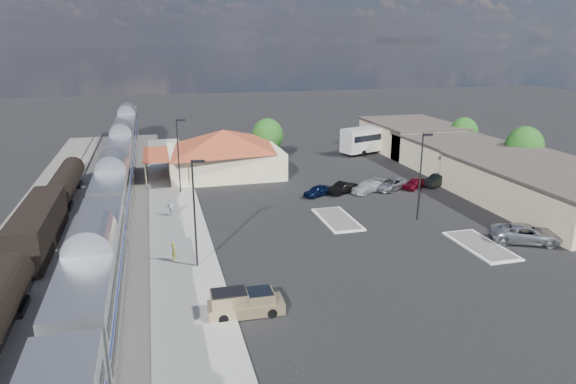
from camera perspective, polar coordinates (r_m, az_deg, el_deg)
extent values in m
plane|color=black|center=(50.14, 1.97, -4.27)|extent=(280.00, 280.00, 0.00)
cube|color=#4C4944|center=(56.22, -21.56, -3.07)|extent=(16.00, 100.00, 0.12)
cube|color=gray|center=(53.86, -12.25, -3.06)|extent=(5.50, 92.00, 0.18)
cube|color=silver|center=(35.88, -20.64, -8.82)|extent=(3.00, 20.00, 5.00)
cube|color=black|center=(37.09, -20.20, -12.68)|extent=(2.20, 16.00, 0.60)
cube|color=silver|center=(55.60, -18.76, 0.25)|extent=(3.00, 20.00, 5.00)
cube|color=black|center=(56.39, -18.50, -2.44)|extent=(2.20, 16.00, 0.60)
cube|color=silver|center=(76.01, -17.87, 4.51)|extent=(3.00, 20.00, 5.00)
cube|color=black|center=(76.59, -17.70, 2.50)|extent=(2.20, 16.00, 0.60)
cube|color=silver|center=(96.68, -17.36, 6.96)|extent=(3.00, 20.00, 5.00)
cube|color=black|center=(97.13, -17.23, 5.37)|extent=(2.20, 16.00, 0.60)
cube|color=black|center=(49.89, -26.01, -3.42)|extent=(2.80, 14.00, 3.60)
cube|color=black|center=(50.52, -25.74, -5.45)|extent=(2.20, 12.00, 0.60)
cylinder|color=black|center=(65.03, -23.51, 1.15)|extent=(2.80, 14.00, 2.80)
cube|color=black|center=(65.49, -23.33, -0.37)|extent=(2.20, 12.00, 0.60)
cube|color=beige|center=(71.28, -7.09, 3.40)|extent=(15.00, 12.00, 3.60)
pyramid|color=#983321|center=(70.65, -7.17, 5.85)|extent=(15.30, 12.24, 2.60)
cube|color=#983321|center=(70.36, -14.50, 4.08)|extent=(3.20, 9.60, 0.25)
cube|color=#C6B28C|center=(63.20, 27.10, 0.28)|extent=(14.00, 22.00, 4.20)
cube|color=#3F3833|center=(62.68, 27.36, 2.26)|extent=(14.40, 22.40, 0.30)
cube|color=#C6B28C|center=(77.05, 18.33, 3.82)|extent=(12.00, 18.00, 4.00)
cube|color=#3F3833|center=(76.64, 18.47, 5.39)|extent=(12.40, 18.40, 0.30)
cube|color=#C6B28C|center=(88.80, 13.48, 5.95)|extent=(12.00, 16.00, 4.50)
cube|color=#3F3833|center=(88.41, 13.58, 7.48)|extent=(12.40, 16.40, 0.30)
cube|color=silver|center=(53.11, 5.49, -3.05)|extent=(3.30, 7.50, 0.15)
cube|color=#4C4944|center=(53.08, 5.49, -2.96)|extent=(2.70, 6.90, 0.10)
cube|color=silver|center=(49.36, 20.63, -5.62)|extent=(3.30, 7.50, 0.15)
cube|color=#4C4944|center=(49.33, 20.64, -5.53)|extent=(2.70, 6.90, 0.10)
cylinder|color=black|center=(41.14, -10.33, -2.58)|extent=(0.16, 0.16, 9.00)
cube|color=black|center=(40.00, -9.94, 3.38)|extent=(1.00, 0.25, 0.22)
cylinder|color=black|center=(62.35, -12.07, 3.83)|extent=(0.16, 0.16, 9.00)
cube|color=black|center=(61.60, -11.85, 7.81)|extent=(1.00, 0.25, 0.22)
cylinder|color=black|center=(53.36, 14.46, 1.56)|extent=(0.16, 0.16, 9.00)
cube|color=black|center=(52.70, 15.28, 6.17)|extent=(1.00, 0.25, 0.22)
cylinder|color=#382314|center=(75.98, 24.53, 2.55)|extent=(0.30, 0.30, 2.86)
ellipsoid|color=#1B4513|center=(75.43, 24.78, 4.61)|extent=(4.94, 4.94, 5.46)
cylinder|color=#382314|center=(86.98, 18.79, 4.66)|extent=(0.30, 0.30, 2.55)
ellipsoid|color=#1B4513|center=(86.55, 18.94, 6.27)|extent=(4.41, 4.41, 4.87)
cylinder|color=#382314|center=(78.43, -2.25, 4.39)|extent=(0.30, 0.30, 2.73)
ellipsoid|color=#1B4513|center=(77.92, -2.27, 6.30)|extent=(4.71, 4.71, 5.21)
cube|color=tan|center=(35.45, -4.69, -12.67)|extent=(5.10, 1.94, 0.83)
cube|color=tan|center=(35.14, -4.71, -11.75)|extent=(1.96, 1.79, 0.87)
cube|color=tan|center=(35.10, -4.72, -11.62)|extent=(2.46, 1.79, 1.01)
cylinder|color=black|center=(35.08, -1.77, -13.29)|extent=(0.67, 0.27, 0.66)
cylinder|color=black|center=(36.50, -2.33, -12.03)|extent=(0.67, 0.27, 0.66)
cylinder|color=black|center=(34.65, -7.18, -13.82)|extent=(0.67, 0.27, 0.66)
cylinder|color=black|center=(36.09, -7.50, -12.52)|extent=(0.67, 0.27, 0.66)
imported|color=#AFB3B7|center=(51.66, 24.94, -4.22)|extent=(6.75, 5.18, 1.70)
cube|color=silver|center=(86.33, 9.79, 5.97)|extent=(13.51, 7.22, 3.77)
cube|color=black|center=(86.25, 9.81, 6.26)|extent=(12.52, 6.89, 1.00)
cylinder|color=black|center=(89.08, 12.48, 4.90)|extent=(1.05, 0.65, 1.00)
cylinder|color=black|center=(90.83, 11.29, 5.19)|extent=(1.05, 0.65, 1.00)
cylinder|color=black|center=(83.06, 8.37, 4.29)|extent=(1.05, 0.65, 1.00)
cylinder|color=black|center=(84.93, 7.18, 4.61)|extent=(1.05, 0.65, 1.00)
imported|color=#D7DB44|center=(43.70, -12.55, -6.46)|extent=(0.44, 0.63, 1.66)
imported|color=silver|center=(54.70, -13.06, -1.64)|extent=(0.80, 0.99, 1.93)
imported|color=#0B173A|center=(60.93, 3.31, 0.14)|extent=(4.11, 3.13, 1.31)
imported|color=black|center=(62.23, 6.03, 0.47)|extent=(4.44, 3.31, 1.40)
imported|color=silver|center=(63.15, 8.84, 0.60)|extent=(5.16, 3.98, 1.39)
imported|color=gray|center=(64.72, 11.33, 0.87)|extent=(5.57, 4.60, 1.41)
imported|color=maroon|center=(65.93, 13.95, 0.95)|extent=(4.24, 3.23, 1.35)
imported|color=black|center=(67.73, 16.21, 1.25)|extent=(4.73, 3.23, 1.48)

